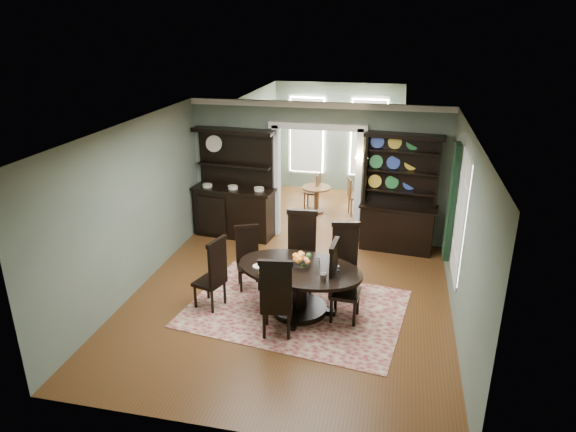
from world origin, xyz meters
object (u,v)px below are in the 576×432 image
parlor_table (316,196)px  welsh_dresser (399,209)px  sideboard (235,200)px  dining_table (299,281)px

parlor_table → welsh_dresser: bearing=-41.7°
sideboard → welsh_dresser: size_ratio=0.98×
welsh_dresser → sideboard: bearing=-173.9°
welsh_dresser → parlor_table: bearing=144.1°
sideboard → parlor_table: 2.42m
dining_table → sideboard: sideboard is taller
dining_table → parlor_table: (-0.51, 4.76, -0.14)m
welsh_dresser → parlor_table: 2.75m
dining_table → sideboard: 3.59m
sideboard → parlor_table: (1.54, 1.82, -0.40)m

